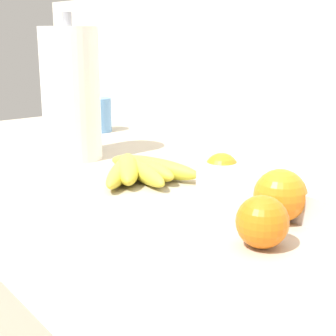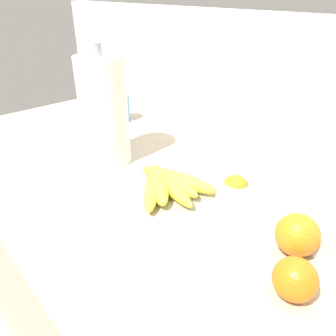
{
  "view_description": "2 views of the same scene",
  "coord_description": "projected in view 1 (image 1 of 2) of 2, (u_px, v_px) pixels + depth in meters",
  "views": [
    {
      "loc": [
        0.77,
        -0.53,
        1.19
      ],
      "look_at": [
        0.07,
        0.02,
        0.95
      ],
      "focal_mm": 54.42,
      "sensor_mm": 36.0,
      "label": 1
    },
    {
      "loc": [
        0.49,
        -0.43,
        1.35
      ],
      "look_at": [
        0.02,
        -0.02,
        1.01
      ],
      "focal_mm": 34.88,
      "sensor_mm": 36.0,
      "label": 2
    }
  ],
  "objects": [
    {
      "name": "banana_bunch",
      "position": [
        138.0,
        169.0,
        1.0
      ],
      "size": [
        0.22,
        0.2,
        0.04
      ],
      "color": "gold",
      "rests_on": "counter"
    },
    {
      "name": "orange_center",
      "position": [
        280.0,
        195.0,
        0.77
      ],
      "size": [
        0.08,
        0.08,
        0.08
      ],
      "primitive_type": "sphere",
      "color": "orange",
      "rests_on": "counter"
    },
    {
      "name": "mug",
      "position": [
        98.0,
        115.0,
        1.46
      ],
      "size": [
        0.07,
        0.07,
        0.1
      ],
      "primitive_type": "cylinder",
      "color": "#5687BF",
      "rests_on": "counter"
    },
    {
      "name": "orange_back_left",
      "position": [
        262.0,
        222.0,
        0.68
      ],
      "size": [
        0.07,
        0.07,
        0.07
      ],
      "primitive_type": "sphere",
      "color": "orange",
      "rests_on": "counter"
    },
    {
      "name": "orange_right",
      "position": [
        222.0,
        170.0,
        0.94
      ],
      "size": [
        0.06,
        0.06,
        0.06
      ],
      "primitive_type": "sphere",
      "color": "orange",
      "rests_on": "counter"
    },
    {
      "name": "wall_back",
      "position": [
        265.0,
        258.0,
        1.27
      ],
      "size": [
        2.11,
        0.06,
        1.3
      ],
      "primitive_type": "cube",
      "color": "silver",
      "rests_on": "ground"
    },
    {
      "name": "paper_towel_roll",
      "position": [
        71.0,
        94.0,
        1.13
      ],
      "size": [
        0.13,
        0.13,
        0.32
      ],
      "color": "white",
      "rests_on": "counter"
    },
    {
      "name": "sink_basin",
      "position": [
        327.0,
        185.0,
        0.87
      ],
      "size": [
        0.37,
        0.27,
        0.19
      ],
      "color": "#B7BABF",
      "rests_on": "counter"
    }
  ]
}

